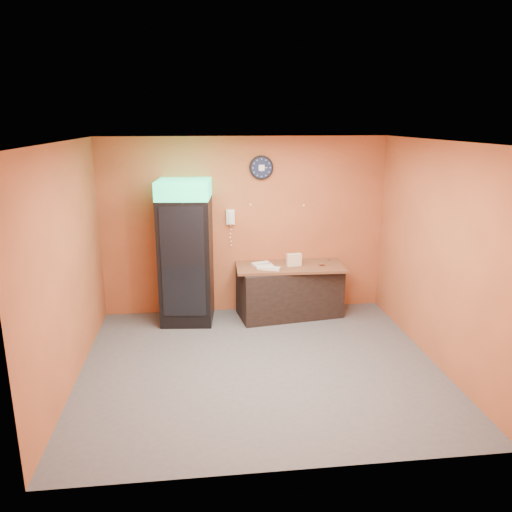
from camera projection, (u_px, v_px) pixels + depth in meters
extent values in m
plane|color=#47474C|center=(260.00, 365.00, 6.38)|extent=(4.50, 4.50, 0.00)
cube|color=#BF5F36|center=(244.00, 226.00, 7.93)|extent=(4.50, 0.02, 2.80)
cube|color=#BF5F36|center=(67.00, 266.00, 5.76)|extent=(0.02, 4.00, 2.80)
cube|color=#BF5F36|center=(437.00, 254.00, 6.27)|extent=(0.02, 4.00, 2.80)
cube|color=white|center=(260.00, 141.00, 5.64)|extent=(4.50, 4.00, 0.02)
cube|color=black|center=(186.00, 261.00, 7.61)|extent=(0.84, 0.84, 1.92)
cube|color=#18CE7A|center=(184.00, 189.00, 7.32)|extent=(0.84, 0.84, 0.27)
cube|color=black|center=(189.00, 262.00, 7.22)|extent=(0.63, 0.09, 1.64)
cube|color=black|center=(289.00, 291.00, 7.93)|extent=(1.67, 0.93, 0.80)
cylinder|color=black|center=(261.00, 168.00, 7.69)|extent=(0.37, 0.05, 0.37)
cylinder|color=#0F1433|center=(262.00, 168.00, 7.67)|extent=(0.32, 0.01, 0.32)
cube|color=white|center=(262.00, 168.00, 7.66)|extent=(0.09, 0.00, 0.09)
cube|color=white|center=(230.00, 217.00, 7.82)|extent=(0.13, 0.07, 0.23)
cube|color=white|center=(231.00, 218.00, 7.77)|extent=(0.05, 0.04, 0.19)
cube|color=brown|center=(290.00, 266.00, 7.82)|extent=(1.70, 0.83, 0.04)
cube|color=beige|center=(294.00, 264.00, 7.77)|extent=(0.24, 0.11, 0.05)
cube|color=beige|center=(294.00, 261.00, 7.76)|extent=(0.24, 0.11, 0.05)
cube|color=beige|center=(294.00, 258.00, 7.75)|extent=(0.24, 0.11, 0.05)
cube|color=beige|center=(294.00, 255.00, 7.74)|extent=(0.24, 0.11, 0.05)
cube|color=silver|center=(265.00, 267.00, 7.65)|extent=(0.29, 0.15, 0.04)
cube|color=silver|center=(271.00, 268.00, 7.57)|extent=(0.30, 0.21, 0.04)
cube|color=silver|center=(261.00, 264.00, 7.82)|extent=(0.30, 0.20, 0.04)
cylinder|color=silver|center=(271.00, 264.00, 7.76)|extent=(0.06, 0.06, 0.06)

